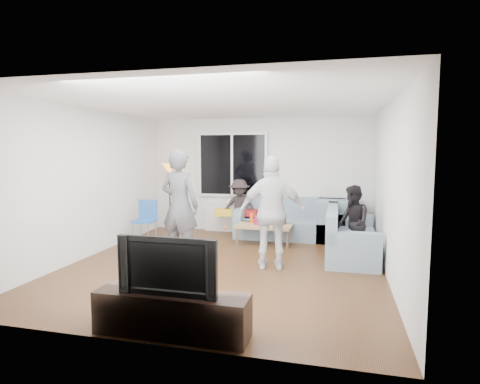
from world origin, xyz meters
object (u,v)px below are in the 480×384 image
(floor_lamp, at_px, (170,197))
(tv_console, at_px, (172,314))
(sofa_back_section, at_px, (289,219))
(player_right, at_px, (272,213))
(television, at_px, (171,264))
(player_left, at_px, (180,205))
(coffee_table, at_px, (264,234))
(sofa_right_section, at_px, (352,233))
(side_chair, at_px, (144,222))
(spectator_back, at_px, (239,207))
(spectator_right, at_px, (353,223))

(floor_lamp, distance_m, tv_console, 5.43)
(sofa_back_section, bearing_deg, player_right, -90.02)
(tv_console, relative_size, television, 1.55)
(player_left, xyz_separation_m, television, (1.00, -2.64, -0.21))
(coffee_table, distance_m, floor_lamp, 2.60)
(sofa_back_section, bearing_deg, sofa_right_section, -43.82)
(sofa_back_section, height_order, tv_console, sofa_back_section)
(player_right, xyz_separation_m, television, (-0.61, -2.52, -0.16))
(television, bearing_deg, side_chair, 121.16)
(side_chair, height_order, television, television)
(side_chair, height_order, spectator_back, spectator_back)
(spectator_back, relative_size, tv_console, 0.78)
(sofa_back_section, bearing_deg, floor_lamp, 176.73)
(side_chair, relative_size, player_left, 0.45)
(sofa_back_section, distance_m, player_left, 2.73)
(player_left, relative_size, television, 1.83)
(sofa_right_section, xyz_separation_m, spectator_back, (-2.36, 1.23, 0.20))
(sofa_back_section, bearing_deg, spectator_back, 178.45)
(player_left, distance_m, player_right, 1.62)
(coffee_table, distance_m, side_chair, 2.46)
(coffee_table, height_order, spectator_back, spectator_back)
(sofa_back_section, height_order, side_chair, side_chair)
(coffee_table, bearing_deg, player_left, -128.76)
(sofa_right_section, height_order, tv_console, sofa_right_section)
(sofa_right_section, bearing_deg, sofa_back_section, 46.18)
(spectator_back, height_order, tv_console, spectator_back)
(sofa_right_section, bearing_deg, floor_lamp, 71.54)
(sofa_back_section, height_order, spectator_right, spectator_right)
(floor_lamp, bearing_deg, spectator_back, -4.39)
(spectator_right, bearing_deg, tv_console, -45.13)
(spectator_right, xyz_separation_m, television, (-1.86, -3.26, 0.09))
(coffee_table, bearing_deg, television, -92.65)
(coffee_table, distance_m, spectator_back, 1.05)
(player_right, bearing_deg, spectator_right, -160.22)
(sofa_right_section, xyz_separation_m, spectator_right, (0.00, -0.31, 0.22))
(player_right, distance_m, television, 2.60)
(coffee_table, bearing_deg, sofa_right_section, -18.19)
(spectator_right, bearing_deg, player_left, -93.06)
(player_right, bearing_deg, floor_lamp, -51.45)
(spectator_right, bearing_deg, player_right, -74.71)
(sofa_back_section, height_order, floor_lamp, floor_lamp)
(player_left, height_order, spectator_right, player_left)
(sofa_back_section, height_order, spectator_back, spectator_back)
(spectator_back, bearing_deg, tv_console, -90.14)
(floor_lamp, distance_m, player_left, 2.60)
(player_right, distance_m, tv_console, 2.68)
(side_chair, bearing_deg, coffee_table, 9.75)
(side_chair, xyz_separation_m, spectator_right, (4.07, -0.39, 0.22))
(coffee_table, xyz_separation_m, spectator_right, (1.67, -0.86, 0.45))
(side_chair, xyz_separation_m, floor_lamp, (0.00, 1.28, 0.35))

